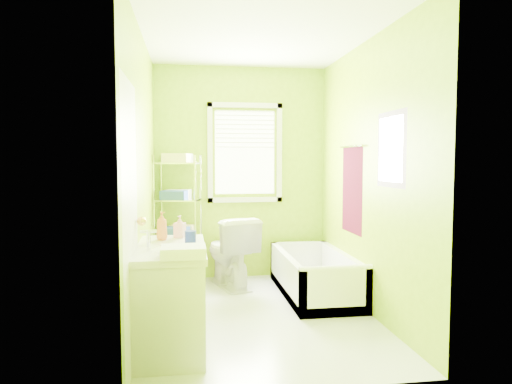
{
  "coord_description": "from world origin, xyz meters",
  "views": [
    {
      "loc": [
        -0.65,
        -4.17,
        1.46
      ],
      "look_at": [
        0.01,
        0.25,
        1.15
      ],
      "focal_mm": 32.0,
      "sensor_mm": 36.0,
      "label": 1
    }
  ],
  "objects": [
    {
      "name": "vanity",
      "position": [
        -0.79,
        -0.62,
        0.43
      ],
      "size": [
        0.54,
        1.07,
        1.03
      ],
      "color": "silver",
      "rests_on": "ground"
    },
    {
      "name": "right_wall_decor",
      "position": [
        1.04,
        -0.02,
        1.32
      ],
      "size": [
        0.04,
        1.48,
        1.17
      ],
      "color": "#480819",
      "rests_on": "ground"
    },
    {
      "name": "ground",
      "position": [
        0.0,
        0.0,
        0.0
      ],
      "size": [
        2.9,
        2.9,
        0.0
      ],
      "primitive_type": "plane",
      "color": "silver",
      "rests_on": "ground"
    },
    {
      "name": "door",
      "position": [
        -1.04,
        -1.0,
        1.0
      ],
      "size": [
        0.09,
        0.8,
        2.0
      ],
      "color": "white",
      "rests_on": "ground"
    },
    {
      "name": "window",
      "position": [
        0.05,
        1.42,
        1.61
      ],
      "size": [
        0.92,
        0.05,
        1.22
      ],
      "color": "white",
      "rests_on": "ground"
    },
    {
      "name": "wire_shelf_unit",
      "position": [
        -0.76,
        1.22,
        0.93
      ],
      "size": [
        0.57,
        0.46,
        1.54
      ],
      "color": "silver",
      "rests_on": "ground"
    },
    {
      "name": "room_envelope",
      "position": [
        0.0,
        0.0,
        1.55
      ],
      "size": [
        2.14,
        2.94,
        2.62
      ],
      "color": "#86AF08",
      "rests_on": "ground"
    },
    {
      "name": "bathtub",
      "position": [
        0.7,
        0.52,
        0.15
      ],
      "size": [
        0.7,
        1.5,
        0.48
      ],
      "color": "white",
      "rests_on": "ground"
    },
    {
      "name": "toilet",
      "position": [
        -0.18,
        1.0,
        0.41
      ],
      "size": [
        0.67,
        0.9,
        0.82
      ],
      "primitive_type": "imported",
      "rotation": [
        0.0,
        0.0,
        3.43
      ],
      "color": "white",
      "rests_on": "ground"
    }
  ]
}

